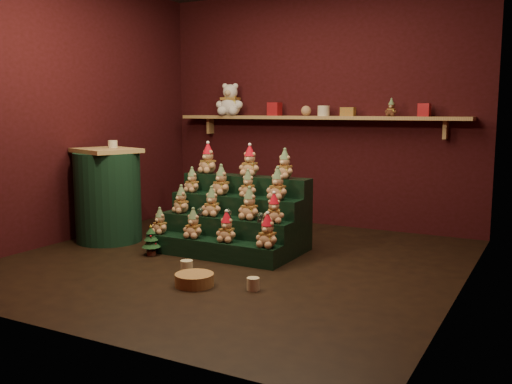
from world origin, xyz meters
The scene contains 41 objects.
ground centered at (0.00, 0.00, 0.00)m, with size 4.00×4.00×0.00m, color black.
back_wall centered at (0.00, 2.05, 1.40)m, with size 4.00×0.10×2.80m, color black.
front_wall centered at (0.00, -2.05, 1.40)m, with size 4.00×0.10×2.80m, color black.
left_wall centered at (-2.05, 0.00, 1.40)m, with size 0.10×4.00×2.80m, color black.
right_wall centered at (2.05, 0.00, 1.40)m, with size 0.10×4.00×2.80m, color black.
back_shelf centered at (0.00, 1.87, 1.29)m, with size 3.60×0.26×0.24m.
riser_tier_front centered at (-0.23, -0.02, 0.09)m, with size 1.40×0.22×0.18m, color black.
riser_tier_midfront centered at (-0.23, 0.20, 0.18)m, with size 1.40×0.22×0.36m, color black.
riser_tier_midback centered at (-0.23, 0.42, 0.27)m, with size 1.40×0.22×0.54m, color black.
riser_tier_back centered at (-0.23, 0.64, 0.36)m, with size 1.40×0.22×0.72m, color black.
teddy_0 centered at (-0.83, -0.03, 0.30)m, with size 0.18×0.16×0.25m, color tan, non-canonical shape.
teddy_1 centered at (-0.43, -0.03, 0.32)m, with size 0.20×0.18×0.28m, color tan, non-canonical shape.
teddy_2 centered at (-0.07, -0.02, 0.32)m, with size 0.20×0.18×0.28m, color tan, non-canonical shape.
teddy_3 centered at (0.37, -0.03, 0.33)m, with size 0.21×0.19×0.29m, color tan, non-canonical shape.
teddy_4 centered at (-0.73, 0.20, 0.50)m, with size 0.19×0.17×0.27m, color tan, non-canonical shape.
teddy_5 centered at (-0.37, 0.20, 0.50)m, with size 0.20×0.18×0.28m, color tan, non-canonical shape.
teddy_6 centered at (0.04, 0.22, 0.51)m, with size 0.21×0.19×0.30m, color tan, non-canonical shape.
teddy_7 centered at (0.32, 0.18, 0.49)m, with size 0.19×0.17×0.27m, color tan, non-canonical shape.
teddy_8 centered at (-0.76, 0.44, 0.67)m, with size 0.18×0.16×0.25m, color tan, non-canonical shape.
teddy_9 centered at (-0.40, 0.43, 0.69)m, with size 0.21×0.19×0.29m, color tan, non-canonical shape.
teddy_10 centered at (-0.08, 0.42, 0.67)m, with size 0.19×0.17×0.26m, color tan, non-canonical shape.
teddy_11 centered at (0.25, 0.41, 0.69)m, with size 0.22×0.19×0.30m, color tan, non-canonical shape.
teddy_12 centered at (-0.70, 0.66, 0.88)m, with size 0.22×0.20×0.31m, color tan, non-canonical shape.
teddy_13 centered at (-0.19, 0.65, 0.87)m, with size 0.22×0.20×0.31m, color tan, non-canonical shape.
teddy_14 centered at (0.22, 0.63, 0.86)m, with size 0.20×0.18×0.28m, color tan, non-canonical shape.
snow_globe_a centered at (-0.46, 0.14, 0.40)m, with size 0.06×0.06×0.08m.
snow_globe_b centered at (-0.15, 0.14, 0.41)m, with size 0.07×0.07×0.10m.
snow_globe_c centered at (0.21, 0.14, 0.41)m, with size 0.07×0.07×0.09m.
side_table centered at (-1.59, 0.07, 0.49)m, with size 0.79×0.72×0.99m.
table_ornament centered at (-1.59, 0.17, 1.03)m, with size 0.10×0.10×0.08m, color beige.
mini_christmas_tree centered at (-0.81, -0.20, 0.15)m, with size 0.18×0.18×0.31m.
mug_left centered at (-0.16, -0.53, 0.05)m, with size 0.11×0.11×0.11m, color beige.
mug_right centered at (0.57, -0.68, 0.05)m, with size 0.10×0.10×0.10m, color beige.
wicker_basket centered at (0.11, -0.80, 0.05)m, with size 0.31×0.31×0.10m, color #97663D.
white_bear centered at (-1.13, 1.84, 1.57)m, with size 0.36×0.32×0.51m, color silver, non-canonical shape.
brown_bear centered at (0.93, 1.84, 1.41)m, with size 0.14×0.12×0.19m, color #532B1B, non-canonical shape.
gift_tin_red_a centered at (-0.51, 1.85, 1.40)m, with size 0.14×0.14×0.16m, color #A4191F.
gift_tin_cream centered at (0.13, 1.85, 1.38)m, with size 0.14×0.14×0.12m, color beige.
gift_tin_red_b centered at (1.29, 1.85, 1.39)m, with size 0.12×0.12×0.14m, color #A4191F.
shelf_plush_ball centered at (-0.09, 1.85, 1.38)m, with size 0.12×0.12×0.12m, color tan.
scarf_gift_box centered at (0.43, 1.85, 1.37)m, with size 0.16×0.10×0.10m, color #C65F1C.
Camera 1 is at (2.63, -4.44, 1.39)m, focal length 40.00 mm.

